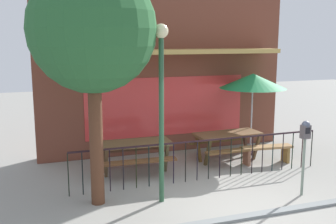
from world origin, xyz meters
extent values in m
plane|color=gray|center=(0.00, 0.00, 0.00)|extent=(40.00, 40.00, 0.00)
cube|color=#4B231D|center=(0.00, 4.55, 0.00)|extent=(7.32, 0.54, 0.01)
cube|color=brown|center=(0.00, 4.55, 2.62)|extent=(7.32, 0.50, 5.23)
cube|color=#D83838|center=(0.00, 4.29, 1.35)|extent=(4.76, 0.02, 1.70)
cube|color=tan|center=(0.00, 3.84, 2.93)|extent=(6.22, 0.93, 0.12)
cube|color=black|center=(0.00, 1.75, 0.95)|extent=(6.15, 0.04, 0.04)
cylinder|color=black|center=(-3.07, 1.75, 0.47)|extent=(0.02, 0.02, 0.95)
cylinder|color=black|center=(-2.78, 1.75, 0.47)|extent=(0.02, 0.02, 0.95)
cylinder|color=black|center=(-2.49, 1.75, 0.47)|extent=(0.02, 0.02, 0.95)
cylinder|color=black|center=(-2.20, 1.75, 0.47)|extent=(0.02, 0.02, 0.95)
cylinder|color=black|center=(-1.90, 1.75, 0.47)|extent=(0.02, 0.02, 0.95)
cylinder|color=black|center=(-1.61, 1.75, 0.47)|extent=(0.02, 0.02, 0.95)
cylinder|color=black|center=(-1.32, 1.75, 0.47)|extent=(0.02, 0.02, 0.95)
cylinder|color=black|center=(-1.02, 1.75, 0.47)|extent=(0.02, 0.02, 0.95)
cylinder|color=black|center=(-0.73, 1.75, 0.47)|extent=(0.02, 0.02, 0.95)
cylinder|color=black|center=(-0.44, 1.75, 0.47)|extent=(0.02, 0.02, 0.95)
cylinder|color=black|center=(-0.15, 1.75, 0.47)|extent=(0.02, 0.02, 0.95)
cylinder|color=black|center=(0.15, 1.75, 0.47)|extent=(0.02, 0.02, 0.95)
cylinder|color=black|center=(0.44, 1.75, 0.47)|extent=(0.02, 0.02, 0.95)
cylinder|color=black|center=(0.73, 1.75, 0.47)|extent=(0.02, 0.02, 0.95)
cylinder|color=black|center=(1.02, 1.75, 0.47)|extent=(0.02, 0.02, 0.95)
cylinder|color=black|center=(1.32, 1.75, 0.47)|extent=(0.02, 0.02, 0.95)
cylinder|color=black|center=(1.61, 1.75, 0.47)|extent=(0.02, 0.02, 0.95)
cylinder|color=black|center=(1.90, 1.75, 0.47)|extent=(0.02, 0.02, 0.95)
cylinder|color=black|center=(2.20, 1.75, 0.47)|extent=(0.02, 0.02, 0.95)
cylinder|color=black|center=(2.49, 1.75, 0.47)|extent=(0.02, 0.02, 0.95)
cylinder|color=black|center=(2.78, 1.75, 0.47)|extent=(0.02, 0.02, 0.95)
cylinder|color=black|center=(3.07, 1.75, 0.47)|extent=(0.02, 0.02, 0.95)
cube|color=brown|center=(-1.37, 2.82, 0.74)|extent=(1.84, 0.85, 0.07)
cube|color=brown|center=(-1.40, 2.27, 0.44)|extent=(1.81, 0.35, 0.05)
cube|color=brown|center=(-1.35, 3.37, 0.44)|extent=(1.81, 0.35, 0.05)
cube|color=brown|center=(-2.13, 2.58, 0.37)|extent=(0.09, 0.35, 0.78)
cube|color=#53321E|center=(-2.10, 3.14, 0.37)|extent=(0.09, 0.35, 0.78)
cube|color=brown|center=(-0.65, 2.50, 0.37)|extent=(0.09, 0.35, 0.78)
cube|color=#57371A|center=(-0.62, 3.06, 0.37)|extent=(0.09, 0.35, 0.78)
cube|color=brown|center=(1.25, 2.91, 0.74)|extent=(1.83, 0.82, 0.07)
cube|color=brown|center=(1.27, 2.36, 0.44)|extent=(1.81, 0.32, 0.05)
cube|color=brown|center=(1.23, 3.46, 0.44)|extent=(1.81, 0.32, 0.05)
cube|color=#4D3F22|center=(0.52, 2.61, 0.37)|extent=(0.08, 0.35, 0.78)
cube|color=#573B19|center=(0.50, 3.17, 0.37)|extent=(0.08, 0.35, 0.78)
cube|color=brown|center=(2.00, 2.66, 0.37)|extent=(0.08, 0.35, 0.78)
cube|color=#4C362A|center=(1.98, 3.22, 0.37)|extent=(0.08, 0.35, 0.78)
cylinder|color=black|center=(2.20, 3.31, 0.03)|extent=(0.36, 0.36, 0.05)
cylinder|color=#B0AEB9|center=(2.20, 3.31, 1.13)|extent=(0.04, 0.04, 2.27)
cone|color=#1E7B43|center=(2.20, 3.31, 2.11)|extent=(1.87, 1.87, 0.42)
cube|color=#A07549|center=(2.11, 2.34, 0.45)|extent=(1.43, 0.48, 0.06)
cube|color=brown|center=(1.55, 2.40, 0.23)|extent=(0.08, 0.29, 0.45)
cube|color=olive|center=(2.67, 2.28, 0.23)|extent=(0.08, 0.29, 0.45)
cylinder|color=slate|center=(1.60, 0.20, 0.62)|extent=(0.06, 0.06, 1.24)
cube|color=#4A4548|center=(1.60, 0.20, 1.38)|extent=(0.18, 0.14, 0.28)
sphere|color=#3F4659|center=(1.60, 0.20, 1.52)|extent=(0.17, 0.17, 0.17)
cube|color=black|center=(1.60, 0.13, 1.42)|extent=(0.11, 0.01, 0.12)
cylinder|color=#533020|center=(-2.56, 1.20, 1.39)|extent=(0.27, 0.27, 2.79)
sphere|color=#275B30|center=(-2.56, 1.20, 3.45)|extent=(2.42, 2.42, 2.42)
cylinder|color=#274F34|center=(-1.31, 0.87, 1.65)|extent=(0.10, 0.10, 3.29)
sphere|color=beige|center=(-1.31, 0.87, 3.41)|extent=(0.28, 0.28, 0.28)
cube|color=gray|center=(0.00, -0.39, 0.00)|extent=(10.25, 0.20, 0.11)
camera|label=1|loc=(-3.72, -6.41, 3.26)|focal=42.52mm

